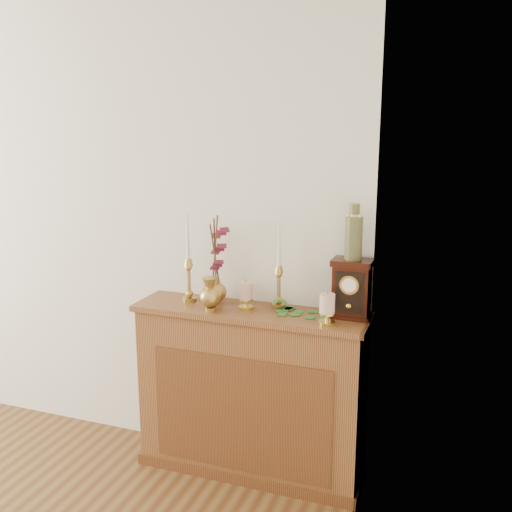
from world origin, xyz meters
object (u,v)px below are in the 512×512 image
at_px(candlestick_left, 189,273).
at_px(bud_vase, 210,295).
at_px(mantel_clock, 352,289).
at_px(candlestick_center, 279,280).
at_px(ginger_jar, 218,262).
at_px(ceramic_vase, 354,235).

distance_m(candlestick_left, bud_vase, 0.22).
bearing_deg(mantel_clock, bud_vase, -167.38).
xyz_separation_m(candlestick_center, bud_vase, (-0.31, -0.18, -0.06)).
distance_m(candlestick_left, mantel_clock, 0.87).
height_order(bud_vase, ginger_jar, ginger_jar).
bearing_deg(candlestick_center, ceramic_vase, -3.65).
bearing_deg(candlestick_center, candlestick_left, -172.89).
bearing_deg(ceramic_vase, mantel_clock, -90.29).
relative_size(candlestick_left, bud_vase, 2.73).
bearing_deg(mantel_clock, candlestick_left, -177.52).
bearing_deg(ginger_jar, mantel_clock, -1.15).
relative_size(candlestick_left, ceramic_vase, 1.76).
distance_m(candlestick_center, mantel_clock, 0.39).
relative_size(candlestick_center, ceramic_vase, 1.67).
height_order(candlestick_left, candlestick_center, candlestick_left).
bearing_deg(ginger_jar, bud_vase, -81.56).
bearing_deg(candlestick_left, candlestick_center, 7.11).
distance_m(bud_vase, ceramic_vase, 0.79).
bearing_deg(bud_vase, ceramic_vase, 12.54).
distance_m(ginger_jar, mantel_clock, 0.73).
xyz_separation_m(candlestick_left, ginger_jar, (0.15, 0.05, 0.06)).
distance_m(candlestick_left, candlestick_center, 0.49).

